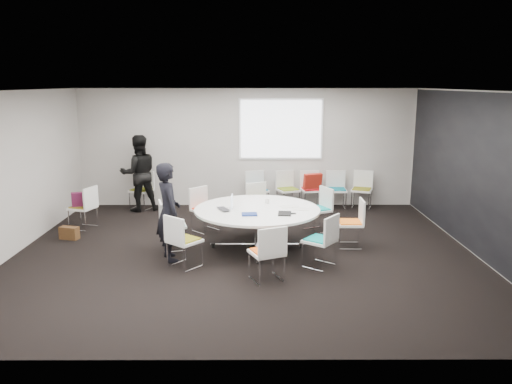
{
  "coord_description": "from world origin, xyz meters",
  "views": [
    {
      "loc": [
        0.17,
        -8.36,
        2.92
      ],
      "look_at": [
        0.2,
        0.4,
        1.0
      ],
      "focal_mm": 35.0,
      "sensor_mm": 36.0,
      "label": 1
    }
  ],
  "objects_px": {
    "chair_ring_e": "(173,234)",
    "chair_back_a": "(257,197)",
    "chair_back_c": "(311,197)",
    "chair_back_b": "(288,197)",
    "cup": "(267,201)",
    "chair_back_d": "(336,197)",
    "chair_person_back": "(142,197)",
    "person_main": "(168,212)",
    "chair_ring_c": "(260,213)",
    "chair_ring_a": "(350,232)",
    "chair_ring_h": "(320,251)",
    "conference_table": "(257,219)",
    "brown_bag": "(69,233)",
    "chair_ring_b": "(318,218)",
    "maroon_bag": "(82,199)",
    "chair_ring_d": "(205,218)",
    "chair_ring_g": "(267,263)",
    "chair_ring_f": "(184,251)",
    "chair_back_e": "(361,197)",
    "person_back": "(139,173)",
    "chair_spare_left": "(84,216)"
  },
  "relations": [
    {
      "from": "chair_ring_a",
      "to": "maroon_bag",
      "type": "distance_m",
      "value": 5.37
    },
    {
      "from": "chair_back_e",
      "to": "maroon_bag",
      "type": "distance_m",
      "value": 6.28
    },
    {
      "from": "chair_ring_e",
      "to": "brown_bag",
      "type": "distance_m",
      "value": 2.16
    },
    {
      "from": "person_main",
      "to": "chair_ring_c",
      "type": "bearing_deg",
      "value": -60.46
    },
    {
      "from": "person_back",
      "to": "maroon_bag",
      "type": "relative_size",
      "value": 4.42
    },
    {
      "from": "chair_ring_b",
      "to": "chair_ring_a",
      "type": "bearing_deg",
      "value": 178.97
    },
    {
      "from": "chair_ring_e",
      "to": "conference_table",
      "type": "bearing_deg",
      "value": 77.8
    },
    {
      "from": "chair_ring_d",
      "to": "chair_ring_g",
      "type": "bearing_deg",
      "value": 68.76
    },
    {
      "from": "chair_ring_e",
      "to": "chair_back_a",
      "type": "height_order",
      "value": "same"
    },
    {
      "from": "chair_ring_g",
      "to": "chair_back_c",
      "type": "xyz_separation_m",
      "value": [
        1.16,
        4.46,
        0.0
      ]
    },
    {
      "from": "chair_back_b",
      "to": "brown_bag",
      "type": "xyz_separation_m",
      "value": [
        -4.33,
        -2.39,
        -0.16
      ]
    },
    {
      "from": "chair_ring_f",
      "to": "chair_back_e",
      "type": "bearing_deg",
      "value": 86.39
    },
    {
      "from": "chair_back_a",
      "to": "cup",
      "type": "relative_size",
      "value": 9.78
    },
    {
      "from": "person_back",
      "to": "chair_back_d",
      "type": "bearing_deg",
      "value": 160.97
    },
    {
      "from": "chair_ring_a",
      "to": "chair_ring_h",
      "type": "height_order",
      "value": "same"
    },
    {
      "from": "chair_ring_f",
      "to": "chair_spare_left",
      "type": "distance_m",
      "value": 3.21
    },
    {
      "from": "brown_bag",
      "to": "person_back",
      "type": "bearing_deg",
      "value": 68.29
    },
    {
      "from": "chair_ring_h",
      "to": "chair_back_a",
      "type": "xyz_separation_m",
      "value": [
        -0.99,
        3.84,
        0.0
      ]
    },
    {
      "from": "chair_ring_a",
      "to": "chair_ring_d",
      "type": "distance_m",
      "value": 2.9
    },
    {
      "from": "chair_ring_b",
      "to": "chair_back_c",
      "type": "relative_size",
      "value": 1.0
    },
    {
      "from": "conference_table",
      "to": "chair_person_back",
      "type": "distance_m",
      "value": 3.96
    },
    {
      "from": "chair_ring_b",
      "to": "chair_ring_h",
      "type": "bearing_deg",
      "value": 147.64
    },
    {
      "from": "chair_ring_g",
      "to": "chair_ring_c",
      "type": "bearing_deg",
      "value": 68.44
    },
    {
      "from": "conference_table",
      "to": "maroon_bag",
      "type": "xyz_separation_m",
      "value": [
        -3.55,
        1.22,
        0.08
      ]
    },
    {
      "from": "chair_ring_b",
      "to": "chair_ring_d",
      "type": "bearing_deg",
      "value": 63.56
    },
    {
      "from": "chair_ring_h",
      "to": "chair_back_b",
      "type": "distance_m",
      "value": 3.89
    },
    {
      "from": "chair_back_a",
      "to": "chair_back_e",
      "type": "xyz_separation_m",
      "value": [
        2.48,
        0.03,
        0.0
      ]
    },
    {
      "from": "chair_person_back",
      "to": "person_back",
      "type": "distance_m",
      "value": 0.63
    },
    {
      "from": "chair_back_a",
      "to": "chair_ring_d",
      "type": "bearing_deg",
      "value": 41.38
    },
    {
      "from": "chair_back_a",
      "to": "person_back",
      "type": "relative_size",
      "value": 0.5
    },
    {
      "from": "chair_back_b",
      "to": "chair_ring_a",
      "type": "bearing_deg",
      "value": 87.47
    },
    {
      "from": "chair_ring_a",
      "to": "chair_ring_h",
      "type": "relative_size",
      "value": 1.0
    },
    {
      "from": "chair_ring_c",
      "to": "chair_person_back",
      "type": "bearing_deg",
      "value": -50.06
    },
    {
      "from": "conference_table",
      "to": "brown_bag",
      "type": "xyz_separation_m",
      "value": [
        -3.59,
        0.52,
        -0.42
      ]
    },
    {
      "from": "person_main",
      "to": "chair_ring_d",
      "type": "bearing_deg",
      "value": -38.62
    },
    {
      "from": "cup",
      "to": "brown_bag",
      "type": "height_order",
      "value": "cup"
    },
    {
      "from": "chair_ring_d",
      "to": "person_back",
      "type": "xyz_separation_m",
      "value": [
        -1.68,
        1.68,
        0.61
      ]
    },
    {
      "from": "chair_ring_b",
      "to": "chair_ring_h",
      "type": "xyz_separation_m",
      "value": [
        -0.21,
        -2.0,
        0.0
      ]
    },
    {
      "from": "chair_ring_b",
      "to": "chair_person_back",
      "type": "xyz_separation_m",
      "value": [
        -3.93,
        1.84,
        0.0
      ]
    },
    {
      "from": "conference_table",
      "to": "chair_ring_d",
      "type": "height_order",
      "value": "chair_ring_d"
    },
    {
      "from": "chair_ring_d",
      "to": "person_back",
      "type": "height_order",
      "value": "person_back"
    },
    {
      "from": "cup",
      "to": "chair_ring_e",
      "type": "bearing_deg",
      "value": -164.53
    },
    {
      "from": "chair_ring_d",
      "to": "chair_ring_h",
      "type": "height_order",
      "value": "same"
    },
    {
      "from": "chair_ring_b",
      "to": "chair_back_d",
      "type": "bearing_deg",
      "value": -46.14
    },
    {
      "from": "chair_back_b",
      "to": "cup",
      "type": "distance_m",
      "value": 2.62
    },
    {
      "from": "chair_ring_h",
      "to": "person_main",
      "type": "bearing_deg",
      "value": 118.88
    },
    {
      "from": "person_back",
      "to": "chair_spare_left",
      "type": "bearing_deg",
      "value": 40.14
    },
    {
      "from": "chair_ring_c",
      "to": "chair_back_b",
      "type": "height_order",
      "value": "same"
    },
    {
      "from": "chair_ring_e",
      "to": "chair_back_c",
      "type": "height_order",
      "value": "same"
    },
    {
      "from": "chair_back_d",
      "to": "chair_person_back",
      "type": "relative_size",
      "value": 1.0
    }
  ]
}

